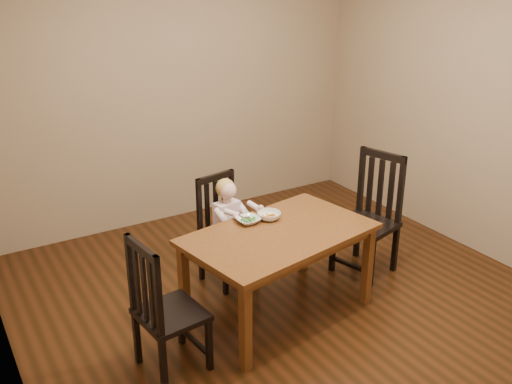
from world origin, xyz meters
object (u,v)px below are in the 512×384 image
chair_left (164,309)px  chair_right (370,216)px  toddler (228,220)px  bowl_peas (248,220)px  chair_child (225,231)px  dining_table (279,241)px  bowl_veg (269,216)px

chair_left → chair_right: chair_right is taller
toddler → bowl_peas: toddler is taller
chair_child → toddler: (0.01, -0.05, 0.12)m
dining_table → chair_child: size_ratio=1.64×
bowl_veg → dining_table: bearing=-103.4°
chair_left → chair_right: 2.06m
bowl_peas → bowl_veg: bowl_veg is taller
dining_table → bowl_peas: (-0.12, 0.25, 0.10)m
chair_child → chair_right: (1.14, -0.50, 0.07)m
chair_right → toddler: 1.22m
chair_child → toddler: 0.13m
dining_table → chair_left: chair_left is taller
toddler → chair_left: bearing=30.8°
dining_table → chair_child: chair_child is taller
chair_right → toddler: size_ratio=2.24×
chair_right → toddler: (-1.13, 0.46, 0.05)m
chair_right → bowl_peas: 1.18m
chair_child → chair_right: bearing=145.5°
dining_table → chair_right: size_ratio=1.42×
chair_child → bowl_peas: (-0.02, -0.42, 0.27)m
chair_right → dining_table: bearing=84.2°
dining_table → chair_left: (-1.00, -0.18, -0.15)m
bowl_veg → chair_child: bearing=108.8°
bowl_peas → bowl_veg: bearing=-8.0°
dining_table → bowl_veg: bearing=76.6°
chair_child → bowl_veg: 0.54m
dining_table → toddler: bearing=98.1°
dining_table → bowl_peas: bowl_peas is taller
toddler → bowl_veg: (0.14, -0.40, 0.16)m
dining_table → toddler: 0.63m
bowl_peas → toddler: bearing=85.4°
chair_right → bowl_veg: size_ratio=5.86×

